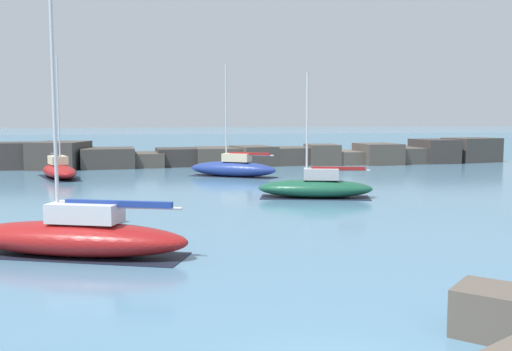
{
  "coord_description": "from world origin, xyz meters",
  "views": [
    {
      "loc": [
        -3.07,
        -8.67,
        4.56
      ],
      "look_at": [
        2.47,
        21.56,
        1.5
      ],
      "focal_mm": 40.0,
      "sensor_mm": 36.0,
      "label": 1
    }
  ],
  "objects_px": {
    "sailboat_moored_0": "(233,168)",
    "sailboat_moored_5": "(76,236)",
    "mooring_buoy_orange_near": "(120,216)",
    "sailboat_moored_1": "(316,187)",
    "sailboat_moored_3": "(59,170)"
  },
  "relations": [
    {
      "from": "sailboat_moored_1",
      "to": "sailboat_moored_5",
      "type": "height_order",
      "value": "sailboat_moored_5"
    },
    {
      "from": "sailboat_moored_0",
      "to": "sailboat_moored_5",
      "type": "relative_size",
      "value": 1.02
    },
    {
      "from": "sailboat_moored_3",
      "to": "sailboat_moored_5",
      "type": "bearing_deg",
      "value": -80.22
    },
    {
      "from": "mooring_buoy_orange_near",
      "to": "sailboat_moored_3",
      "type": "bearing_deg",
      "value": 105.57
    },
    {
      "from": "sailboat_moored_1",
      "to": "sailboat_moored_3",
      "type": "bearing_deg",
      "value": 139.17
    },
    {
      "from": "sailboat_moored_1",
      "to": "sailboat_moored_5",
      "type": "relative_size",
      "value": 0.83
    },
    {
      "from": "sailboat_moored_0",
      "to": "sailboat_moored_5",
      "type": "xyz_separation_m",
      "value": [
        -8.85,
        -24.98,
        -0.03
      ]
    },
    {
      "from": "sailboat_moored_5",
      "to": "mooring_buoy_orange_near",
      "type": "distance_m",
      "value": 6.21
    },
    {
      "from": "sailboat_moored_0",
      "to": "sailboat_moored_3",
      "type": "distance_m",
      "value": 13.47
    },
    {
      "from": "sailboat_moored_3",
      "to": "sailboat_moored_1",
      "type": "bearing_deg",
      "value": -40.83
    },
    {
      "from": "sailboat_moored_0",
      "to": "sailboat_moored_3",
      "type": "relative_size",
      "value": 0.94
    },
    {
      "from": "sailboat_moored_1",
      "to": "mooring_buoy_orange_near",
      "type": "xyz_separation_m",
      "value": [
        -10.78,
        -6.08,
        -0.37
      ]
    },
    {
      "from": "sailboat_moored_0",
      "to": "mooring_buoy_orange_near",
      "type": "distance_m",
      "value": 20.42
    },
    {
      "from": "sailboat_moored_5",
      "to": "mooring_buoy_orange_near",
      "type": "height_order",
      "value": "sailboat_moored_5"
    },
    {
      "from": "sailboat_moored_1",
      "to": "mooring_buoy_orange_near",
      "type": "relative_size",
      "value": 10.21
    }
  ]
}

